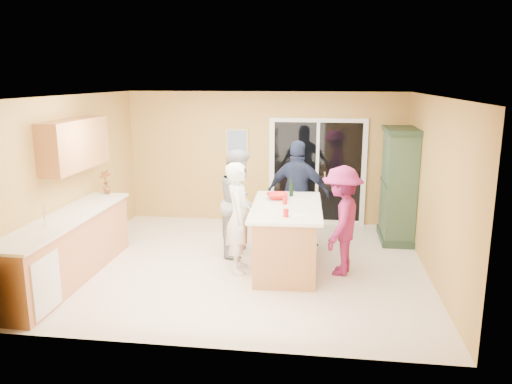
# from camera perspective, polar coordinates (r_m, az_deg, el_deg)

# --- Properties ---
(floor) EXTENTS (5.50, 5.50, 0.00)m
(floor) POSITION_cam_1_polar(r_m,az_deg,el_deg) (7.89, -1.19, -8.30)
(floor) COLOR beige
(floor) RESTS_ON ground
(ceiling) EXTENTS (5.50, 5.00, 0.10)m
(ceiling) POSITION_cam_1_polar(r_m,az_deg,el_deg) (7.36, -1.28, 10.93)
(ceiling) COLOR silver
(ceiling) RESTS_ON wall_back
(wall_back) EXTENTS (5.50, 0.10, 2.60)m
(wall_back) POSITION_cam_1_polar(r_m,az_deg,el_deg) (9.96, 0.98, 3.93)
(wall_back) COLOR tan
(wall_back) RESTS_ON ground
(wall_front) EXTENTS (5.50, 0.10, 2.60)m
(wall_front) POSITION_cam_1_polar(r_m,az_deg,el_deg) (5.14, -5.53, -4.73)
(wall_front) COLOR tan
(wall_front) RESTS_ON ground
(wall_left) EXTENTS (0.10, 5.00, 2.60)m
(wall_left) POSITION_cam_1_polar(r_m,az_deg,el_deg) (8.39, -20.14, 1.43)
(wall_left) COLOR tan
(wall_left) RESTS_ON ground
(wall_right) EXTENTS (0.10, 5.00, 2.60)m
(wall_right) POSITION_cam_1_polar(r_m,az_deg,el_deg) (7.61, 19.70, 0.35)
(wall_right) COLOR tan
(wall_right) RESTS_ON ground
(left_cabinet_run) EXTENTS (0.65, 3.05, 1.24)m
(left_cabinet_run) POSITION_cam_1_polar(r_m,az_deg,el_deg) (7.57, -21.27, -6.43)
(left_cabinet_run) COLOR #BC7149
(left_cabinet_run) RESTS_ON floor
(upper_cabinets) EXTENTS (0.35, 1.60, 0.75)m
(upper_cabinets) POSITION_cam_1_polar(r_m,az_deg,el_deg) (8.04, -20.00, 5.14)
(upper_cabinets) COLOR #BC7149
(upper_cabinets) RESTS_ON wall_left
(sliding_door) EXTENTS (1.90, 0.07, 2.10)m
(sliding_door) POSITION_cam_1_polar(r_m,az_deg,el_deg) (9.90, 7.00, 2.31)
(sliding_door) COLOR silver
(sliding_door) RESTS_ON floor
(framed_picture) EXTENTS (0.46, 0.04, 0.56)m
(framed_picture) POSITION_cam_1_polar(r_m,az_deg,el_deg) (9.97, -2.18, 5.67)
(framed_picture) COLOR tan
(framed_picture) RESTS_ON wall_back
(kitchen_island) EXTENTS (1.10, 1.94, 1.00)m
(kitchen_island) POSITION_cam_1_polar(r_m,az_deg,el_deg) (7.59, 3.46, -5.43)
(kitchen_island) COLOR #BC7149
(kitchen_island) RESTS_ON floor
(green_hutch) EXTENTS (0.58, 1.10, 2.02)m
(green_hutch) POSITION_cam_1_polar(r_m,az_deg,el_deg) (9.16, 15.96, 0.61)
(green_hutch) COLOR #213524
(green_hutch) RESTS_ON floor
(woman_white) EXTENTS (0.48, 0.65, 1.66)m
(woman_white) POSITION_cam_1_polar(r_m,az_deg,el_deg) (7.40, -1.97, -2.96)
(woman_white) COLOR silver
(woman_white) RESTS_ON floor
(woman_grey) EXTENTS (0.67, 0.86, 1.75)m
(woman_grey) POSITION_cam_1_polar(r_m,az_deg,el_deg) (8.14, -1.86, -1.17)
(woman_grey) COLOR gray
(woman_grey) RESTS_ON floor
(woman_navy) EXTENTS (1.14, 0.62, 1.84)m
(woman_navy) POSITION_cam_1_polar(r_m,az_deg,el_deg) (8.52, 4.81, -0.26)
(woman_navy) COLOR #1B243B
(woman_navy) RESTS_ON floor
(woman_magenta) EXTENTS (0.84, 1.16, 1.62)m
(woman_magenta) POSITION_cam_1_polar(r_m,az_deg,el_deg) (7.43, 9.74, -3.25)
(woman_magenta) COLOR #942058
(woman_magenta) RESTS_ON floor
(serving_bowl) EXTENTS (0.41, 0.41, 0.08)m
(serving_bowl) POSITION_cam_1_polar(r_m,az_deg,el_deg) (7.84, 2.45, -0.48)
(serving_bowl) COLOR red
(serving_bowl) RESTS_ON kitchen_island
(tulip_vase) EXTENTS (0.25, 0.21, 0.42)m
(tulip_vase) POSITION_cam_1_polar(r_m,az_deg,el_deg) (8.75, -16.75, 1.11)
(tulip_vase) COLOR red
(tulip_vase) RESTS_ON left_cabinet_run
(tumbler_near) EXTENTS (0.08, 0.08, 0.10)m
(tumbler_near) POSITION_cam_1_polar(r_m,az_deg,el_deg) (7.51, 3.33, -1.02)
(tumbler_near) COLOR red
(tumbler_near) RESTS_ON kitchen_island
(tumbler_far) EXTENTS (0.08, 0.08, 0.11)m
(tumbler_far) POSITION_cam_1_polar(r_m,az_deg,el_deg) (6.83, 3.44, -2.39)
(tumbler_far) COLOR red
(tumbler_far) RESTS_ON kitchen_island
(wine_bottle) EXTENTS (0.07, 0.07, 0.30)m
(wine_bottle) POSITION_cam_1_polar(r_m,az_deg,el_deg) (8.02, 4.06, 0.34)
(wine_bottle) COLOR black
(wine_bottle) RESTS_ON kitchen_island
(white_plate) EXTENTS (0.23, 0.23, 0.01)m
(white_plate) POSITION_cam_1_polar(r_m,az_deg,el_deg) (6.93, 5.10, -2.62)
(white_plate) COLOR white
(white_plate) RESTS_ON kitchen_island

